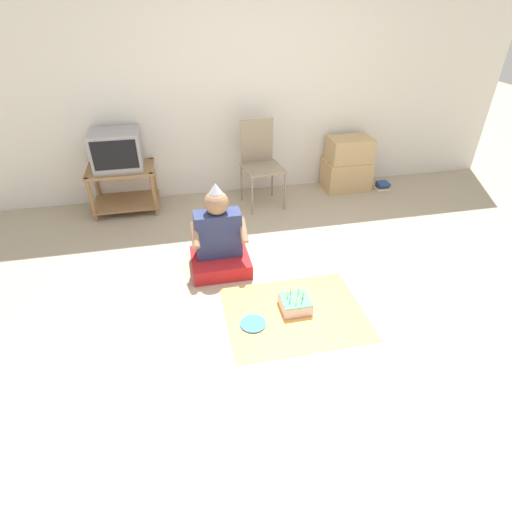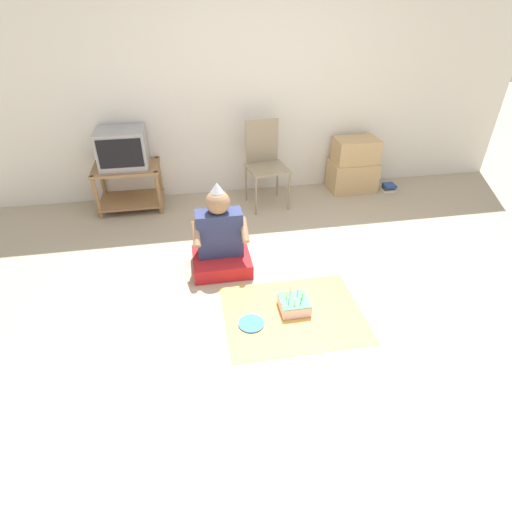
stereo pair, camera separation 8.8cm
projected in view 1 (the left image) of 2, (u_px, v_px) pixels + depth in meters
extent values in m
plane|color=tan|center=(306.00, 297.00, 3.39)|extent=(16.00, 16.00, 0.00)
cube|color=silver|center=(252.00, 83.00, 4.50)|extent=(6.40, 0.06, 2.55)
cube|color=#997047|center=(120.00, 169.00, 4.44)|extent=(0.73, 0.51, 0.03)
cube|color=#997047|center=(127.00, 202.00, 4.67)|extent=(0.73, 0.51, 0.02)
cylinder|color=#997047|center=(91.00, 200.00, 4.33)|extent=(0.04, 0.04, 0.51)
cylinder|color=#997047|center=(154.00, 195.00, 4.45)|extent=(0.04, 0.04, 0.51)
cylinder|color=#997047|center=(96.00, 184.00, 4.70)|extent=(0.04, 0.04, 0.51)
cylinder|color=#997047|center=(154.00, 179.00, 4.81)|extent=(0.04, 0.04, 0.51)
cube|color=#99999E|center=(117.00, 150.00, 4.33)|extent=(0.52, 0.44, 0.40)
cube|color=black|center=(115.00, 155.00, 4.14)|extent=(0.46, 0.01, 0.30)
cube|color=gray|center=(263.00, 168.00, 4.55)|extent=(0.49, 0.48, 0.02)
cube|color=gray|center=(257.00, 141.00, 4.57)|extent=(0.39, 0.07, 0.50)
cylinder|color=gray|center=(252.00, 196.00, 4.47)|extent=(0.02, 0.02, 0.46)
cylinder|color=gray|center=(285.00, 191.00, 4.58)|extent=(0.02, 0.02, 0.46)
cylinder|color=gray|center=(241.00, 183.00, 4.77)|extent=(0.02, 0.02, 0.46)
cylinder|color=gray|center=(272.00, 178.00, 4.88)|extent=(0.02, 0.02, 0.46)
cube|color=tan|center=(346.00, 174.00, 5.11)|extent=(0.57, 0.39, 0.37)
cube|color=tan|center=(349.00, 149.00, 4.92)|extent=(0.52, 0.36, 0.29)
cube|color=beige|center=(381.00, 188.00, 5.17)|extent=(0.17, 0.15, 0.02)
cube|color=#333338|center=(382.00, 186.00, 5.16)|extent=(0.15, 0.11, 0.03)
cube|color=#284793|center=(383.00, 184.00, 5.14)|extent=(0.14, 0.15, 0.03)
cube|color=red|center=(220.00, 263.00, 3.68)|extent=(0.52, 0.46, 0.14)
cube|color=navy|center=(218.00, 234.00, 3.56)|extent=(0.41, 0.19, 0.43)
sphere|color=#9E7556|center=(216.00, 203.00, 3.39)|extent=(0.21, 0.21, 0.21)
cone|color=silver|center=(215.00, 188.00, 3.31)|extent=(0.12, 0.12, 0.09)
cylinder|color=#9E7556|center=(195.00, 235.00, 3.41)|extent=(0.06, 0.23, 0.19)
cylinder|color=#9E7556|center=(243.00, 230.00, 3.48)|extent=(0.06, 0.23, 0.19)
cube|color=#EFA84C|center=(294.00, 313.00, 3.22)|extent=(1.10, 0.86, 0.01)
cube|color=silver|center=(295.00, 304.00, 3.24)|extent=(0.23, 0.23, 0.09)
cube|color=#4CB266|center=(295.00, 299.00, 3.21)|extent=(0.23, 0.23, 0.01)
cylinder|color=#66C666|center=(303.00, 295.00, 3.20)|extent=(0.01, 0.01, 0.06)
sphere|color=#FFCC4C|center=(304.00, 292.00, 3.18)|extent=(0.01, 0.01, 0.01)
cylinder|color=#66C666|center=(298.00, 292.00, 3.24)|extent=(0.01, 0.01, 0.06)
sphere|color=#FFCC4C|center=(299.00, 288.00, 3.22)|extent=(0.01, 0.01, 0.01)
cylinder|color=#EA4C4C|center=(291.00, 292.00, 3.24)|extent=(0.01, 0.01, 0.06)
sphere|color=#FFCC4C|center=(291.00, 289.00, 3.22)|extent=(0.01, 0.01, 0.01)
cylinder|color=yellow|center=(288.00, 295.00, 3.20)|extent=(0.01, 0.01, 0.06)
sphere|color=#FFCC4C|center=(288.00, 292.00, 3.18)|extent=(0.01, 0.01, 0.01)
cylinder|color=#4C7FE5|center=(290.00, 300.00, 3.16)|extent=(0.01, 0.01, 0.06)
sphere|color=#FFCC4C|center=(290.00, 297.00, 3.14)|extent=(0.01, 0.01, 0.01)
cylinder|color=yellow|center=(296.00, 302.00, 3.14)|extent=(0.01, 0.01, 0.06)
sphere|color=#FFCC4C|center=(296.00, 298.00, 3.12)|extent=(0.01, 0.01, 0.01)
cylinder|color=#4C7FE5|center=(302.00, 300.00, 3.16)|extent=(0.01, 0.01, 0.06)
sphere|color=#FFCC4C|center=(302.00, 297.00, 3.14)|extent=(0.01, 0.01, 0.01)
cylinder|color=blue|center=(253.00, 323.00, 3.11)|extent=(0.21, 0.21, 0.01)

